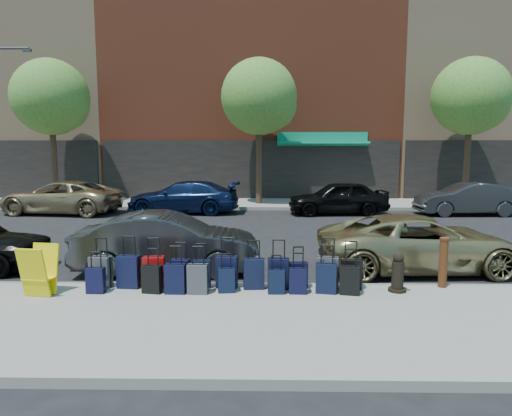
{
  "coord_description": "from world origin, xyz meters",
  "views": [
    {
      "loc": [
        0.77,
        -13.78,
        2.98
      ],
      "look_at": [
        0.55,
        -1.5,
        1.36
      ],
      "focal_mm": 32.0,
      "sensor_mm": 36.0,
      "label": 1
    }
  ],
  "objects_px": {
    "car_near_1": "(168,243)",
    "car_far_0": "(61,197)",
    "car_near_2": "(420,243)",
    "tree_center": "(262,99)",
    "display_rack": "(39,271)",
    "fire_hydrant": "(398,273)",
    "bollard": "(443,262)",
    "suitcase_front_5": "(227,272)",
    "car_far_2": "(338,198)",
    "car_far_3": "(467,199)",
    "car_far_1": "(183,197)",
    "tree_left": "(53,99)",
    "tree_right": "(473,98)"
  },
  "relations": [
    {
      "from": "suitcase_front_5",
      "to": "car_far_3",
      "type": "relative_size",
      "value": 0.23
    },
    {
      "from": "tree_center",
      "to": "car_near_1",
      "type": "bearing_deg",
      "value": -99.83
    },
    {
      "from": "tree_left",
      "to": "fire_hydrant",
      "type": "xyz_separation_m",
      "value": [
        13.28,
        -14.46,
        -4.9
      ]
    },
    {
      "from": "tree_right",
      "to": "suitcase_front_5",
      "type": "distance_m",
      "value": 18.76
    },
    {
      "from": "display_rack",
      "to": "car_far_0",
      "type": "xyz_separation_m",
      "value": [
        -4.94,
        12.01,
        0.12
      ]
    },
    {
      "from": "car_far_0",
      "to": "car_far_3",
      "type": "height_order",
      "value": "car_far_0"
    },
    {
      "from": "tree_left",
      "to": "car_near_2",
      "type": "relative_size",
      "value": 1.48
    },
    {
      "from": "suitcase_front_5",
      "to": "car_far_0",
      "type": "bearing_deg",
      "value": 132.85
    },
    {
      "from": "tree_left",
      "to": "tree_center",
      "type": "bearing_deg",
      "value": 0.0
    },
    {
      "from": "tree_center",
      "to": "car_near_2",
      "type": "distance_m",
      "value": 13.76
    },
    {
      "from": "car_far_0",
      "to": "car_far_2",
      "type": "relative_size",
      "value": 1.22
    },
    {
      "from": "bollard",
      "to": "display_rack",
      "type": "relative_size",
      "value": 1.06
    },
    {
      "from": "car_far_1",
      "to": "car_near_1",
      "type": "bearing_deg",
      "value": 11.55
    },
    {
      "from": "suitcase_front_5",
      "to": "car_far_0",
      "type": "distance_m",
      "value": 14.26
    },
    {
      "from": "tree_left",
      "to": "car_far_1",
      "type": "bearing_deg",
      "value": -20.24
    },
    {
      "from": "fire_hydrant",
      "to": "car_far_1",
      "type": "relative_size",
      "value": 0.15
    },
    {
      "from": "car_near_1",
      "to": "car_far_0",
      "type": "bearing_deg",
      "value": 32.92
    },
    {
      "from": "bollard",
      "to": "car_near_1",
      "type": "bearing_deg",
      "value": 165.25
    },
    {
      "from": "car_far_1",
      "to": "car_far_2",
      "type": "height_order",
      "value": "car_far_2"
    },
    {
      "from": "car_near_2",
      "to": "bollard",
      "type": "bearing_deg",
      "value": 172.04
    },
    {
      "from": "tree_left",
      "to": "car_far_1",
      "type": "xyz_separation_m",
      "value": [
        6.9,
        -2.55,
        -4.67
      ]
    },
    {
      "from": "tree_right",
      "to": "fire_hydrant",
      "type": "xyz_separation_m",
      "value": [
        -7.72,
        -14.46,
        -4.9
      ]
    },
    {
      "from": "fire_hydrant",
      "to": "bollard",
      "type": "distance_m",
      "value": 1.06
    },
    {
      "from": "tree_center",
      "to": "display_rack",
      "type": "height_order",
      "value": "tree_center"
    },
    {
      "from": "car_far_2",
      "to": "car_far_0",
      "type": "bearing_deg",
      "value": -94.13
    },
    {
      "from": "car_near_2",
      "to": "car_far_0",
      "type": "relative_size",
      "value": 0.91
    },
    {
      "from": "suitcase_front_5",
      "to": "car_far_2",
      "type": "height_order",
      "value": "car_far_2"
    },
    {
      "from": "suitcase_front_5",
      "to": "car_near_1",
      "type": "xyz_separation_m",
      "value": [
        -1.55,
        1.68,
        0.24
      ]
    },
    {
      "from": "suitcase_front_5",
      "to": "car_far_3",
      "type": "height_order",
      "value": "car_far_3"
    },
    {
      "from": "car_far_3",
      "to": "car_near_1",
      "type": "bearing_deg",
      "value": -51.23
    },
    {
      "from": "tree_right",
      "to": "suitcase_front_5",
      "type": "xyz_separation_m",
      "value": [
        -11.13,
        -14.27,
        -4.94
      ]
    },
    {
      "from": "tree_right",
      "to": "car_far_2",
      "type": "distance_m",
      "value": 8.91
    },
    {
      "from": "fire_hydrant",
      "to": "car_near_1",
      "type": "relative_size",
      "value": 0.18
    },
    {
      "from": "display_rack",
      "to": "car_far_0",
      "type": "bearing_deg",
      "value": 120.81
    },
    {
      "from": "tree_left",
      "to": "bollard",
      "type": "xyz_separation_m",
      "value": [
        14.28,
        -14.16,
        -4.73
      ]
    },
    {
      "from": "car_near_1",
      "to": "tree_right",
      "type": "bearing_deg",
      "value": -47.75
    },
    {
      "from": "suitcase_front_5",
      "to": "car_far_1",
      "type": "distance_m",
      "value": 12.09
    },
    {
      "from": "tree_center",
      "to": "car_far_1",
      "type": "height_order",
      "value": "tree_center"
    },
    {
      "from": "tree_left",
      "to": "display_rack",
      "type": "height_order",
      "value": "tree_left"
    },
    {
      "from": "car_far_2",
      "to": "display_rack",
      "type": "bearing_deg",
      "value": -36.65
    },
    {
      "from": "bollard",
      "to": "car_far_3",
      "type": "relative_size",
      "value": 0.23
    },
    {
      "from": "car_far_1",
      "to": "tree_center",
      "type": "bearing_deg",
      "value": 128.85
    },
    {
      "from": "display_rack",
      "to": "bollard",
      "type": "bearing_deg",
      "value": 13.3
    },
    {
      "from": "car_far_0",
      "to": "car_far_1",
      "type": "relative_size",
      "value": 1.06
    },
    {
      "from": "suitcase_front_5",
      "to": "car_far_1",
      "type": "bearing_deg",
      "value": 110.42
    },
    {
      "from": "car_near_2",
      "to": "car_far_0",
      "type": "height_order",
      "value": "car_far_0"
    },
    {
      "from": "suitcase_front_5",
      "to": "car_near_2",
      "type": "relative_size",
      "value": 0.21
    },
    {
      "from": "tree_center",
      "to": "car_far_2",
      "type": "height_order",
      "value": "tree_center"
    },
    {
      "from": "car_near_1",
      "to": "car_far_0",
      "type": "relative_size",
      "value": 0.81
    },
    {
      "from": "fire_hydrant",
      "to": "car_far_1",
      "type": "distance_m",
      "value": 13.51
    }
  ]
}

